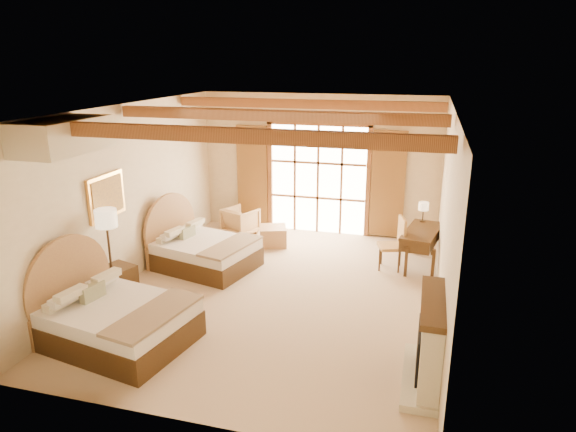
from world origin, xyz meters
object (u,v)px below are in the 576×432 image
(nightstand, at_px, (118,283))
(desk, at_px, (421,246))
(armchair, at_px, (241,221))
(bed_far, at_px, (199,249))
(bed_near, at_px, (110,317))

(nightstand, height_order, desk, desk)
(armchair, bearing_deg, desk, -168.12)
(nightstand, distance_m, desk, 5.72)
(bed_far, height_order, desk, bed_far)
(bed_near, bearing_deg, desk, 54.79)
(nightstand, bearing_deg, armchair, 94.95)
(bed_far, xyz_separation_m, desk, (4.20, 1.23, 0.03))
(bed_far, xyz_separation_m, nightstand, (-0.72, -1.69, -0.07))
(armchair, bearing_deg, bed_far, 110.42)
(bed_far, distance_m, nightstand, 1.84)
(nightstand, xyz_separation_m, armchair, (0.82, 3.75, 0.02))
(nightstand, relative_size, armchair, 0.86)
(desk, bearing_deg, bed_near, -125.13)
(bed_far, relative_size, desk, 1.48)
(nightstand, bearing_deg, desk, 48.02)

